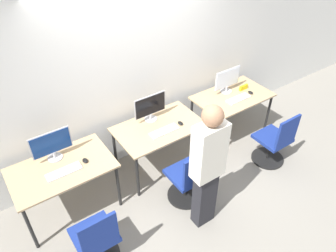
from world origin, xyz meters
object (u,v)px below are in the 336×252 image
keyboard_left (64,172)px  keyboard_center (164,131)px  office_chair_right (275,143)px  monitor_center (150,107)px  office_chair_center (188,180)px  mouse_center (180,123)px  keyboard_right (238,99)px  monitor_right (227,80)px  mouse_left (85,161)px  mouse_right (251,92)px  person_center (208,165)px  office_chair_left (97,242)px  monitor_left (52,145)px

keyboard_left → keyboard_center: same height
office_chair_right → monitor_center: bearing=142.8°
keyboard_center → office_chair_right: 1.65m
monitor_center → keyboard_center: (0.00, -0.34, -0.20)m
monitor_center → office_chair_center: 1.10m
mouse_center → office_chair_right: (1.15, -0.75, -0.39)m
keyboard_center → keyboard_right: (1.37, 0.01, 0.00)m
office_chair_center → monitor_center: bearing=87.7°
keyboard_center → monitor_right: (1.37, 0.29, 0.20)m
monitor_right → office_chair_right: 1.18m
monitor_center → office_chair_center: monitor_center is taller
mouse_left → monitor_right: size_ratio=0.19×
office_chair_right → keyboard_center: bearing=152.5°
mouse_right → office_chair_center: bearing=-159.6°
mouse_center → mouse_right: same height
keyboard_right → monitor_center: bearing=166.5°
mouse_left → keyboard_right: size_ratio=0.22×
monitor_center → keyboard_center: monitor_center is taller
monitor_center → mouse_center: bearing=-50.1°
mouse_left → office_chair_center: 1.31m
keyboard_left → person_center: 1.64m
office_chair_left → keyboard_center: office_chair_left is taller
keyboard_left → mouse_right: bearing=-0.2°
monitor_center → office_chair_right: 1.88m
keyboard_left → mouse_center: bearing=-0.9°
keyboard_left → mouse_left: (0.27, 0.03, 0.01)m
keyboard_center → person_center: person_center is taller
mouse_center → monitor_right: size_ratio=0.19×
monitor_center → monitor_right: 1.37m
office_chair_center → office_chair_left: bearing=-173.6°
person_center → keyboard_right: size_ratio=4.23×
person_center → office_chair_right: bearing=8.5°
mouse_left → mouse_center: bearing=-2.3°
keyboard_right → mouse_right: mouse_right is taller
mouse_left → office_chair_right: (2.52, -0.81, -0.39)m
keyboard_right → keyboard_center: bearing=-179.6°
keyboard_left → office_chair_center: (1.33, -0.64, -0.38)m
mouse_center → person_center: 1.06m
keyboard_center → monitor_left: bearing=166.3°
monitor_left → mouse_left: 0.43m
office_chair_center → keyboard_right: 1.58m
keyboard_left → mouse_left: mouse_left is taller
monitor_right → keyboard_center: bearing=-168.2°
office_chair_left → person_center: bearing=-9.5°
keyboard_center → office_chair_center: (-0.04, -0.60, -0.38)m
monitor_center → keyboard_center: 0.39m
monitor_right → monitor_center: bearing=177.8°
mouse_center → mouse_right: (1.37, 0.01, 0.00)m
keyboard_left → office_chair_right: (2.79, -0.78, -0.38)m
keyboard_left → mouse_center: (1.64, -0.03, 0.01)m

